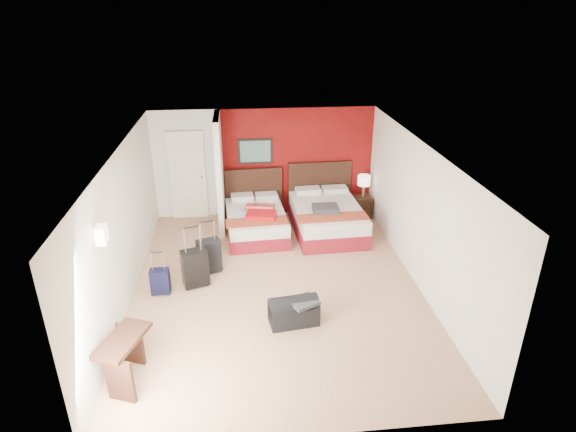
{
  "coord_description": "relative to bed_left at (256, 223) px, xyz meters",
  "views": [
    {
      "loc": [
        -0.57,
        -7.24,
        4.67
      ],
      "look_at": [
        0.29,
        0.8,
        1.0
      ],
      "focal_mm": 29.86,
      "sensor_mm": 36.0,
      "label": 1
    }
  ],
  "objects": [
    {
      "name": "suitcase_charcoal",
      "position": [
        -0.93,
        -1.48,
        0.04
      ],
      "size": [
        0.48,
        0.38,
        0.62
      ],
      "primitive_type": "cube",
      "rotation": [
        0.0,
        0.0,
        0.33
      ],
      "color": "black",
      "rests_on": "ground"
    },
    {
      "name": "jacket_bundle",
      "position": [
        1.45,
        -0.33,
        0.4
      ],
      "size": [
        0.54,
        0.44,
        0.13
      ],
      "primitive_type": "cube",
      "rotation": [
        0.0,
        0.0,
        -0.03
      ],
      "color": "#3A3A3F",
      "rests_on": "bed_right"
    },
    {
      "name": "bed_right",
      "position": [
        1.55,
        -0.03,
        0.04
      ],
      "size": [
        1.5,
        2.08,
        0.61
      ],
      "primitive_type": "cube",
      "rotation": [
        0.0,
        0.0,
        0.04
      ],
      "color": "white",
      "rests_on": "ground"
    },
    {
      "name": "room_walls",
      "position": [
        -1.14,
        -0.7,
        0.99
      ],
      "size": [
        5.02,
        6.52,
        2.5
      ],
      "color": "silver",
      "rests_on": "ground"
    },
    {
      "name": "suitcase_navy",
      "position": [
        -1.75,
        -2.15,
        -0.04
      ],
      "size": [
        0.33,
        0.2,
        0.45
      ],
      "primitive_type": "cube",
      "rotation": [
        0.0,
        0.0,
        -0.02
      ],
      "color": "black",
      "rests_on": "ground"
    },
    {
      "name": "desk",
      "position": [
        -1.91,
        -4.22,
        0.08
      ],
      "size": [
        0.68,
        0.93,
        0.69
      ],
      "primitive_type": "cube",
      "rotation": [
        0.0,
        0.0,
        -0.36
      ],
      "color": "black",
      "rests_on": "ground"
    },
    {
      "name": "red_accent_panel",
      "position": [
        1.01,
        1.11,
        0.98
      ],
      "size": [
        3.5,
        0.04,
        2.5
      ],
      "primitive_type": "cube",
      "color": "maroon",
      "rests_on": "ground"
    },
    {
      "name": "ground",
      "position": [
        0.26,
        -2.12,
        -0.27
      ],
      "size": [
        6.5,
        6.5,
        0.0
      ],
      "primitive_type": "plane",
      "color": "tan",
      "rests_on": "ground"
    },
    {
      "name": "entry_door",
      "position": [
        -1.49,
        1.08,
        0.76
      ],
      "size": [
        0.82,
        0.06,
        2.05
      ],
      "primitive_type": "cube",
      "color": "silver",
      "rests_on": "ground"
    },
    {
      "name": "duffel_bag",
      "position": [
        0.44,
        -3.2,
        -0.07
      ],
      "size": [
        0.81,
        0.5,
        0.38
      ],
      "primitive_type": "cube",
      "rotation": [
        0.0,
        0.0,
        0.13
      ],
      "color": "black",
      "rests_on": "ground"
    },
    {
      "name": "partition_wall",
      "position": [
        -0.74,
        0.49,
        0.98
      ],
      "size": [
        0.12,
        1.2,
        2.5
      ],
      "primitive_type": "cube",
      "color": "silver",
      "rests_on": "ground"
    },
    {
      "name": "bed_left",
      "position": [
        0.0,
        0.0,
        0.0
      ],
      "size": [
        1.35,
        1.85,
        0.53
      ],
      "primitive_type": "cube",
      "rotation": [
        0.0,
        0.0,
        0.06
      ],
      "color": "white",
      "rests_on": "ground"
    },
    {
      "name": "table_lamp",
      "position": [
        2.51,
        0.65,
        0.5
      ],
      "size": [
        0.37,
        0.37,
        0.51
      ],
      "primitive_type": "cylinder",
      "rotation": [
        0.0,
        0.0,
        0.35
      ],
      "color": "silver",
      "rests_on": "nightstand"
    },
    {
      "name": "red_suitcase_open",
      "position": [
        0.1,
        -0.1,
        0.32
      ],
      "size": [
        0.76,
        0.94,
        0.1
      ],
      "primitive_type": "cube",
      "rotation": [
        0.0,
        0.0,
        -0.21
      ],
      "color": "red",
      "rests_on": "bed_left"
    },
    {
      "name": "suitcase_black",
      "position": [
        -1.16,
        -1.95,
        0.07
      ],
      "size": [
        0.51,
        0.4,
        0.67
      ],
      "primitive_type": "cube",
      "rotation": [
        0.0,
        0.0,
        0.32
      ],
      "color": "black",
      "rests_on": "ground"
    },
    {
      "name": "nightstand",
      "position": [
        2.51,
        0.65,
        -0.01
      ],
      "size": [
        0.4,
        0.4,
        0.51
      ],
      "primitive_type": "cube",
      "rotation": [
        0.0,
        0.0,
        0.09
      ],
      "color": "black",
      "rests_on": "ground"
    },
    {
      "name": "jacket_draped",
      "position": [
        0.59,
        -3.25,
        0.15
      ],
      "size": [
        0.52,
        0.5,
        0.06
      ],
      "primitive_type": "cube",
      "rotation": [
        0.0,
        0.0,
        0.46
      ],
      "color": "#333438",
      "rests_on": "duffel_bag"
    }
  ]
}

